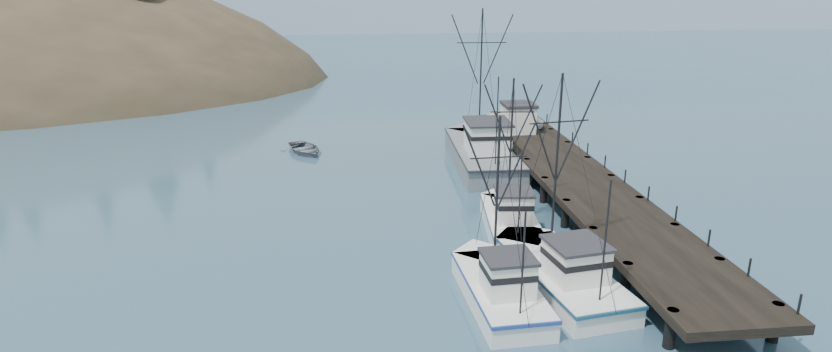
{
  "coord_description": "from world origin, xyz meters",
  "views": [
    {
      "loc": [
        -3.33,
        -29.15,
        17.03
      ],
      "look_at": [
        1.61,
        15.83,
        2.5
      ],
      "focal_mm": 28.0,
      "sensor_mm": 36.0,
      "label": 1
    }
  ],
  "objects_px": {
    "pier": "(578,180)",
    "pickup_truck": "(515,119)",
    "trawler_near": "(559,271)",
    "motorboat": "(305,153)",
    "trawler_mid": "(498,287)",
    "work_vessel": "(482,151)",
    "pier_shed": "(518,117)",
    "trawler_far": "(510,218)"
  },
  "relations": [
    {
      "from": "trawler_far",
      "to": "trawler_mid",
      "type": "bearing_deg",
      "value": -107.44
    },
    {
      "from": "trawler_mid",
      "to": "work_vessel",
      "type": "relative_size",
      "value": 0.6
    },
    {
      "from": "trawler_near",
      "to": "work_vessel",
      "type": "distance_m",
      "value": 23.62
    },
    {
      "from": "pier",
      "to": "pier_shed",
      "type": "xyz_separation_m",
      "value": [
        -0.94,
        14.29,
        1.73
      ]
    },
    {
      "from": "trawler_mid",
      "to": "pickup_truck",
      "type": "relative_size",
      "value": 1.8
    },
    {
      "from": "pier_shed",
      "to": "pickup_truck",
      "type": "relative_size",
      "value": 0.56
    },
    {
      "from": "pier",
      "to": "trawler_near",
      "type": "height_order",
      "value": "trawler_near"
    },
    {
      "from": "pier",
      "to": "trawler_mid",
      "type": "relative_size",
      "value": 4.28
    },
    {
      "from": "trawler_near",
      "to": "motorboat",
      "type": "xyz_separation_m",
      "value": [
        -15.7,
        29.39,
        -0.82
      ]
    },
    {
      "from": "trawler_near",
      "to": "pier_shed",
      "type": "relative_size",
      "value": 3.81
    },
    {
      "from": "trawler_mid",
      "to": "pickup_truck",
      "type": "distance_m",
      "value": 32.05
    },
    {
      "from": "trawler_near",
      "to": "trawler_mid",
      "type": "relative_size",
      "value": 1.19
    },
    {
      "from": "trawler_near",
      "to": "motorboat",
      "type": "height_order",
      "value": "trawler_near"
    },
    {
      "from": "trawler_mid",
      "to": "motorboat",
      "type": "xyz_separation_m",
      "value": [
        -11.9,
        30.85,
        -0.82
      ]
    },
    {
      "from": "trawler_near",
      "to": "trawler_far",
      "type": "distance_m",
      "value": 8.29
    },
    {
      "from": "trawler_far",
      "to": "trawler_near",
      "type": "bearing_deg",
      "value": -84.79
    },
    {
      "from": "pier",
      "to": "trawler_far",
      "type": "height_order",
      "value": "trawler_far"
    },
    {
      "from": "work_vessel",
      "to": "pickup_truck",
      "type": "bearing_deg",
      "value": 51.92
    },
    {
      "from": "work_vessel",
      "to": "pickup_truck",
      "type": "height_order",
      "value": "work_vessel"
    },
    {
      "from": "pier",
      "to": "motorboat",
      "type": "relative_size",
      "value": 8.26
    },
    {
      "from": "trawler_far",
      "to": "pier_shed",
      "type": "bearing_deg",
      "value": 73.9
    },
    {
      "from": "pier",
      "to": "motorboat",
      "type": "height_order",
      "value": "pier"
    },
    {
      "from": "pier",
      "to": "pickup_truck",
      "type": "xyz_separation_m",
      "value": [
        -0.78,
        16.07,
        1.1
      ]
    },
    {
      "from": "pier",
      "to": "pier_shed",
      "type": "relative_size",
      "value": 13.75
    },
    {
      "from": "pickup_truck",
      "to": "trawler_near",
      "type": "bearing_deg",
      "value": -165.64
    },
    {
      "from": "trawler_mid",
      "to": "work_vessel",
      "type": "bearing_deg",
      "value": 80.23
    },
    {
      "from": "trawler_far",
      "to": "pickup_truck",
      "type": "distance_m",
      "value": 21.91
    },
    {
      "from": "work_vessel",
      "to": "pier_shed",
      "type": "xyz_separation_m",
      "value": [
        4.3,
        3.92,
        2.19
      ]
    },
    {
      "from": "pier",
      "to": "trawler_near",
      "type": "relative_size",
      "value": 3.61
    },
    {
      "from": "trawler_mid",
      "to": "work_vessel",
      "type": "xyz_separation_m",
      "value": [
        4.32,
        25.07,
        0.41
      ]
    },
    {
      "from": "trawler_mid",
      "to": "trawler_near",
      "type": "bearing_deg",
      "value": 21.0
    },
    {
      "from": "motorboat",
      "to": "trawler_mid",
      "type": "bearing_deg",
      "value": -92.76
    },
    {
      "from": "trawler_near",
      "to": "trawler_mid",
      "type": "distance_m",
      "value": 4.07
    },
    {
      "from": "work_vessel",
      "to": "motorboat",
      "type": "height_order",
      "value": "work_vessel"
    },
    {
      "from": "pier",
      "to": "trawler_mid",
      "type": "height_order",
      "value": "trawler_mid"
    },
    {
      "from": "trawler_far",
      "to": "pier_shed",
      "type": "xyz_separation_m",
      "value": [
        5.56,
        19.28,
        2.6
      ]
    },
    {
      "from": "trawler_far",
      "to": "motorboat",
      "type": "xyz_separation_m",
      "value": [
        -14.95,
        21.14,
        -0.82
      ]
    },
    {
      "from": "trawler_far",
      "to": "work_vessel",
      "type": "bearing_deg",
      "value": 85.29
    },
    {
      "from": "trawler_far",
      "to": "work_vessel",
      "type": "distance_m",
      "value": 15.42
    },
    {
      "from": "motorboat",
      "to": "pier_shed",
      "type": "bearing_deg",
      "value": -29.04
    },
    {
      "from": "motorboat",
      "to": "pickup_truck",
      "type": "bearing_deg",
      "value": -24.09
    },
    {
      "from": "trawler_near",
      "to": "motorboat",
      "type": "relative_size",
      "value": 2.29
    }
  ]
}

